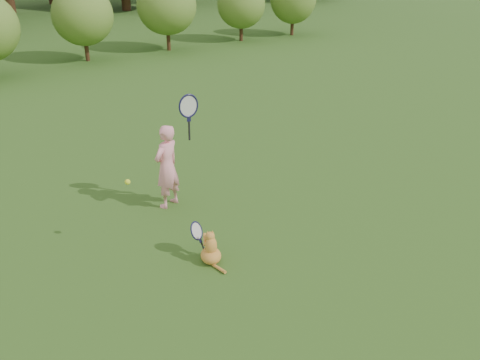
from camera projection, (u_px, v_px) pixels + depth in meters
ground at (264, 248)px, 7.47m from camera, size 100.00×100.00×0.00m
child at (168, 165)px, 8.35m from camera, size 0.79×0.47×2.04m
cat at (210, 246)px, 7.07m from camera, size 0.45×0.71×0.62m
tennis_ball at (128, 182)px, 7.07m from camera, size 0.07×0.07×0.07m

